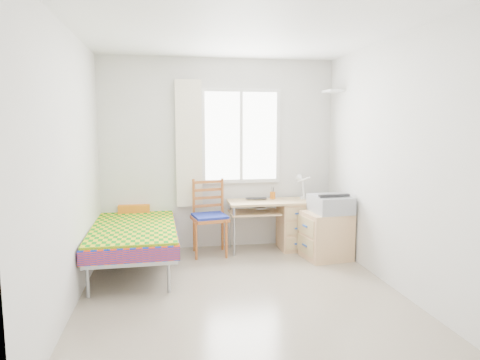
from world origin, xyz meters
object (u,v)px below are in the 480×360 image
bed (135,229)px  cabinet (326,235)px  printer (330,204)px  desk (288,222)px  chair (210,212)px

bed → cabinet: size_ratio=3.44×
cabinet → printer: 0.41m
desk → bed: bearing=-170.9°
cabinet → printer: (0.05, 0.01, 0.41)m
bed → cabinet: (2.39, -0.20, -0.14)m
desk → cabinet: 0.61m
desk → chair: bearing=-177.4°
desk → cabinet: desk is taller
chair → printer: bearing=-27.0°
desk → cabinet: bearing=-53.5°
bed → printer: (2.44, -0.19, 0.27)m
bed → chair: bearing=14.1°
bed → printer: bed is taller
bed → desk: size_ratio=1.92×
chair → cabinet: size_ratio=1.62×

